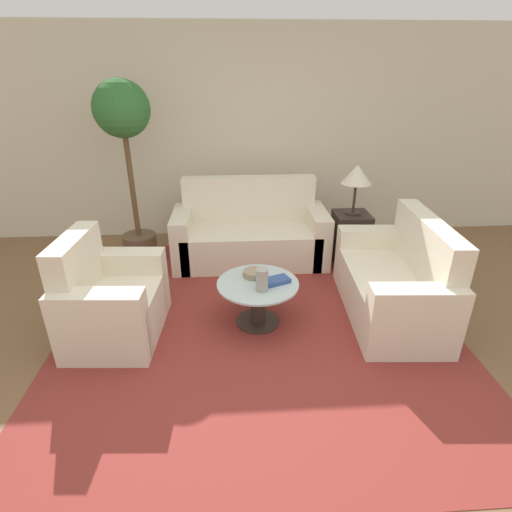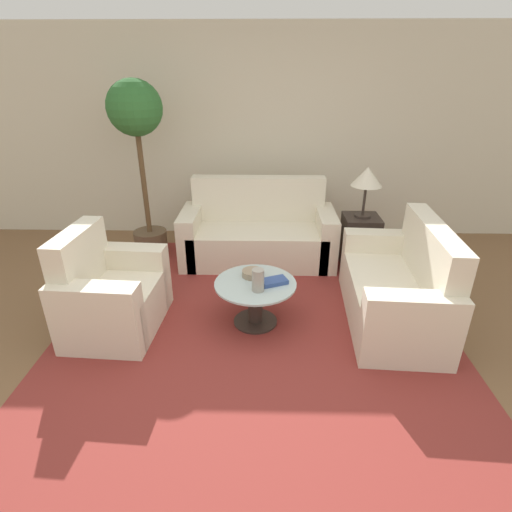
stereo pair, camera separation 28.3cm
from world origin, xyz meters
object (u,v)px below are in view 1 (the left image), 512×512
loveseat (397,285)px  book_stack (276,281)px  table_lamp (357,176)px  sofa_main (250,235)px  bowl (254,273)px  armchair (108,303)px  coffee_table (258,297)px  vase (262,280)px  potted_plant (125,137)px

loveseat → book_stack: bearing=-82.4°
table_lamp → book_stack: table_lamp is taller
table_lamp → loveseat: bearing=-84.2°
table_lamp → book_stack: 1.71m
sofa_main → loveseat: (1.29, -1.28, -0.00)m
loveseat → bowl: 1.33m
sofa_main → armchair: sofa_main is taller
coffee_table → vase: size_ratio=3.65×
vase → potted_plant: bearing=130.0°
table_lamp → book_stack: (-1.01, -1.24, -0.59)m
table_lamp → book_stack: size_ratio=2.16×
coffee_table → table_lamp: table_lamp is taller
coffee_table → potted_plant: 2.31m
coffee_table → bowl: bowl is taller
table_lamp → vase: size_ratio=2.85×
bowl → book_stack: bowl is taller
vase → bowl: (-0.05, 0.25, -0.07)m
coffee_table → table_lamp: 1.86m
loveseat → coffee_table: (-1.29, -0.08, -0.04)m
armchair → table_lamp: table_lamp is taller
armchair → loveseat: (2.56, 0.16, 0.00)m
armchair → loveseat: loveseat is taller
vase → bowl: 0.27m
armchair → loveseat: bearing=-83.1°
sofa_main → potted_plant: size_ratio=0.88×
loveseat → table_lamp: size_ratio=2.61×
coffee_table → potted_plant: size_ratio=0.36×
potted_plant → vase: 2.30m
sofa_main → coffee_table: size_ratio=2.46×
armchair → table_lamp: size_ratio=1.73×
book_stack → vase: bearing=-159.6°
coffee_table → potted_plant: bearing=131.9°
loveseat → table_lamp: table_lamp is taller
loveseat → vase: loveseat is taller
sofa_main → coffee_table: (0.00, -1.36, -0.04)m
armchair → bowl: armchair is taller
book_stack → sofa_main: bearing=74.5°
sofa_main → vase: size_ratio=8.99×
sofa_main → book_stack: size_ratio=6.82×
book_stack → table_lamp: bearing=28.4°
vase → book_stack: bearing=42.8°
coffee_table → vase: vase is taller
table_lamp → armchair: bearing=-151.8°
sofa_main → bowl: 1.25m
sofa_main → loveseat: bearing=-44.8°
loveseat → coffee_table: bearing=-83.2°
book_stack → loveseat: bearing=-18.1°
armchair → vase: 1.32m
potted_plant → loveseat: bearing=-28.2°
potted_plant → book_stack: potted_plant is taller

